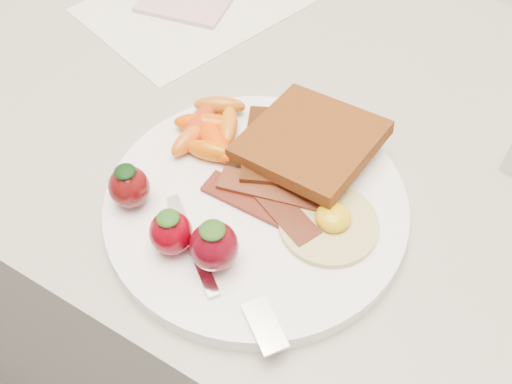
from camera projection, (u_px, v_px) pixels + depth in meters
The scene contains 10 objects.
counter at pixel (289, 307), 0.95m from camera, with size 2.00×0.60×0.90m, color gray.
plate at pixel (256, 205), 0.51m from camera, with size 0.27×0.27×0.02m, color white.
toast_lower at pixel (295, 149), 0.53m from camera, with size 0.09×0.09×0.01m, color #371604.
toast_upper at pixel (310, 141), 0.52m from camera, with size 0.11×0.11×0.01m, color #4D1B0A.
fried_egg at pixel (330, 222), 0.48m from camera, with size 0.09×0.09×0.02m.
bacon_strips at pixel (268, 198), 0.50m from camera, with size 0.12×0.07×0.01m.
baby_carrots at pixel (209, 130), 0.54m from camera, with size 0.08×0.10×0.02m.
strawberries at pixel (175, 223), 0.46m from camera, with size 0.13×0.06×0.05m.
fork at pixel (223, 279), 0.45m from camera, with size 0.16×0.09×0.00m.
paper_sheet at pixel (198, 3), 0.72m from camera, with size 0.20×0.26×0.00m, color white.
Camera 1 is at (0.18, 1.29, 1.32)m, focal length 40.00 mm.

